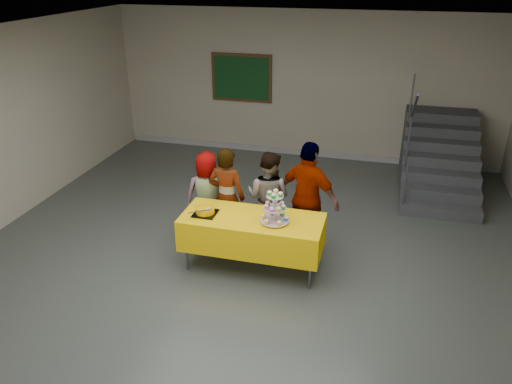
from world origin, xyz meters
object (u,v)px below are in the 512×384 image
Objects in this scene: cupcake_stand at (275,210)px; schoolchild_d at (308,198)px; schoolchild_b at (227,197)px; staircase at (438,159)px; bear_cake at (205,210)px; noticeboard at (242,78)px; schoolchild_c at (268,197)px; bake_table at (252,232)px; schoolchild_a at (208,195)px.

cupcake_stand is 0.27× the size of schoolchild_d.
staircase is (3.12, 3.08, -0.26)m from schoolchild_b.
bear_cake is 4.66m from noticeboard.
noticeboard is (-0.92, 3.92, 0.85)m from schoolchild_b.
schoolchild_d is (0.61, -0.13, 0.12)m from schoolchild_c.
schoolchild_b is at bearing 134.07° from bake_table.
noticeboard is (-1.76, 4.52, 0.65)m from cupcake_stand.
cupcake_stand is at bearing 131.36° from schoolchild_a.
schoolchild_a is at bearing -20.16° from schoolchild_b.
schoolchild_b is at bearing 28.30° from schoolchild_d.
schoolchild_a is 0.95× the size of schoolchild_c.
noticeboard reaches higher than schoolchild_a.
noticeboard reaches higher than schoolchild_d.
schoolchild_b is 0.62× the size of staircase.
cupcake_stand is 1.43m from schoolchild_a.
schoolchild_c is (0.56, 0.24, -0.05)m from schoolchild_b.
schoolchild_d is (1.51, -0.03, 0.15)m from schoolchild_a.
schoolchild_b is 1.06× the size of schoolchild_c.
bear_cake is 0.24× the size of schoolchild_b.
bake_table is 1.12m from schoolchild_a.
cupcake_stand is at bearing -9.47° from bake_table.
staircase reaches higher than cupcake_stand.
staircase is (1.95, 2.97, -0.34)m from schoolchild_d.
schoolchild_d is 0.69× the size of staircase.
noticeboard reaches higher than staircase.
schoolchild_c is at bearing 169.55° from schoolchild_a.
schoolchild_d is at bearing -123.32° from staircase.
bear_cake is 4.91m from staircase.
cupcake_stand is 0.95m from bear_cake.
schoolchild_b reaches higher than cupcake_stand.
schoolchild_d is (1.27, 0.72, -0.01)m from bear_cake.
schoolchild_c is (0.66, 0.85, -0.12)m from bear_cake.
cupcake_stand is 1.05m from schoolchild_b.
cupcake_stand is at bearing -68.72° from noticeboard.
cupcake_stand reaches higher than bear_cake.
bake_table is 4.81m from noticeboard.
schoolchild_c is at bearing -68.16° from noticeboard.
schoolchild_a is at bearing 141.74° from bake_table.
schoolchild_a is at bearing -81.38° from noticeboard.
schoolchild_b is (0.34, -0.14, 0.08)m from schoolchild_a.
bake_table is 1.40× the size of schoolchild_a.
bear_cake is 0.80m from schoolchild_a.
noticeboard is (-2.08, 3.81, 0.78)m from schoolchild_d.
bear_cake is 0.62m from schoolchild_b.
schoolchild_b is 0.91× the size of schoolchild_d.
staircase is (3.22, 3.69, -0.34)m from bear_cake.
bake_table is 1.14× the size of schoolchild_d.
bake_table is at bearing 100.28° from schoolchild_c.
schoolchild_a is (-1.19, 0.74, -0.28)m from cupcake_stand.
schoolchild_c is at bearing 108.79° from cupcake_stand.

